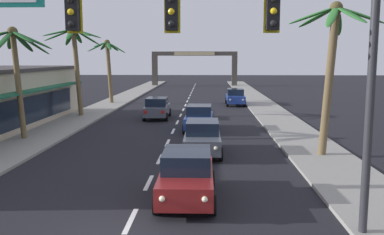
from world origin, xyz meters
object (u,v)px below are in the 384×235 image
at_px(traffic_signal_mast, 239,38).
at_px(sedan_fifth_in_queue, 199,118).
at_px(palm_left_second, 15,55).
at_px(town_gateway_arch, 195,63).
at_px(sedan_lead_at_stop_bar, 187,175).
at_px(sedan_oncoming_far, 157,108).
at_px(palm_left_farthest, 108,60).
at_px(sedan_third_in_queue, 202,137).
at_px(palm_left_third, 75,51).
at_px(sedan_parked_nearest_kerb, 235,97).
at_px(palm_right_second, 332,51).

relative_size(traffic_signal_mast, sedan_fifth_in_queue, 2.36).
height_order(palm_left_second, town_gateway_arch, palm_left_second).
distance_m(sedan_lead_at_stop_bar, sedan_oncoming_far, 19.77).
bearing_deg(palm_left_farthest, sedan_third_in_queue, -66.43).
height_order(sedan_fifth_in_queue, palm_left_third, palm_left_third).
relative_size(palm_left_third, palm_left_farthest, 1.10).
relative_size(sedan_parked_nearest_kerb, palm_right_second, 0.60).
bearing_deg(sedan_lead_at_stop_bar, traffic_signal_mast, -62.83).
bearing_deg(town_gateway_arch, palm_left_third, -102.19).
xyz_separation_m(sedan_third_in_queue, palm_left_second, (-10.79, 3.17, 4.12)).
bearing_deg(sedan_fifth_in_queue, sedan_lead_at_stop_bar, -90.56).
distance_m(sedan_lead_at_stop_bar, palm_right_second, 10.14).
height_order(sedan_oncoming_far, palm_left_third, palm_left_third).
relative_size(traffic_signal_mast, palm_left_second, 1.61).
bearing_deg(palm_left_third, palm_right_second, -39.68).
height_order(palm_left_third, town_gateway_arch, palm_left_third).
distance_m(palm_left_second, palm_right_second, 17.29).
bearing_deg(sedan_oncoming_far, sedan_parked_nearest_kerb, 55.37).
distance_m(sedan_fifth_in_queue, sedan_oncoming_far, 6.51).
distance_m(traffic_signal_mast, palm_left_second, 17.62).
xyz_separation_m(sedan_fifth_in_queue, sedan_parked_nearest_kerb, (3.40, 15.44, 0.00)).
distance_m(sedan_third_in_queue, sedan_parked_nearest_kerb, 22.64).
relative_size(palm_left_second, palm_right_second, 0.89).
bearing_deg(sedan_lead_at_stop_bar, palm_left_second, 135.51).
bearing_deg(palm_right_second, palm_left_third, 140.32).
relative_size(sedan_lead_at_stop_bar, palm_right_second, 0.60).
bearing_deg(palm_right_second, sedan_fifth_in_queue, 130.48).
relative_size(palm_left_second, palm_left_farthest, 0.98).
bearing_deg(palm_left_second, sedan_fifth_in_queue, 20.00).
bearing_deg(palm_left_third, palm_left_second, -92.05).
bearing_deg(sedan_lead_at_stop_bar, sedan_third_in_queue, 86.36).
bearing_deg(sedan_parked_nearest_kerb, town_gateway_arch, 99.77).
xyz_separation_m(traffic_signal_mast, palm_left_second, (-11.83, 13.06, -0.34)).
relative_size(sedan_oncoming_far, palm_left_second, 0.68).
distance_m(sedan_oncoming_far, palm_left_farthest, 13.09).
relative_size(palm_left_third, town_gateway_arch, 0.50).
xyz_separation_m(sedan_fifth_in_queue, town_gateway_arch, (-1.71, 45.11, 3.02)).
xyz_separation_m(palm_left_third, palm_right_second, (16.53, -13.71, -0.21)).
bearing_deg(sedan_oncoming_far, palm_left_farthest, 120.66).
xyz_separation_m(sedan_lead_at_stop_bar, sedan_third_in_queue, (0.45, 6.99, 0.00)).
distance_m(sedan_third_in_queue, palm_left_second, 11.98).
distance_m(sedan_third_in_queue, sedan_fifth_in_queue, 6.99).
height_order(palm_left_third, palm_right_second, palm_right_second).
height_order(sedan_third_in_queue, palm_left_second, palm_left_second).
bearing_deg(sedan_fifth_in_queue, palm_left_third, 148.48).
distance_m(sedan_third_in_queue, palm_left_farthest, 25.69).
bearing_deg(palm_left_farthest, sedan_lead_at_stop_bar, -72.21).
bearing_deg(traffic_signal_mast, sedan_fifth_in_queue, 94.57).
height_order(sedan_oncoming_far, palm_left_second, palm_left_second).
bearing_deg(sedan_oncoming_far, palm_left_second, -126.97).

